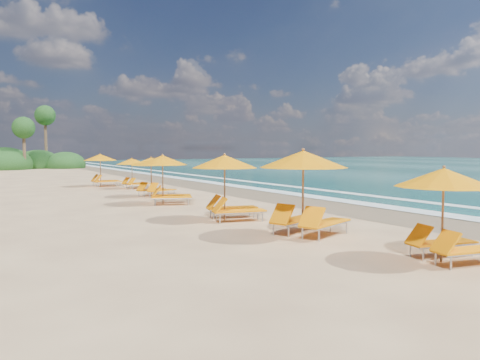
% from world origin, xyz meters
% --- Properties ---
extents(ground, '(160.00, 160.00, 0.00)m').
position_xyz_m(ground, '(0.00, 0.00, 0.00)').
color(ground, '#D7B07E').
rests_on(ground, ground).
extents(wet_sand, '(4.00, 160.00, 0.01)m').
position_xyz_m(wet_sand, '(4.00, 0.00, 0.01)').
color(wet_sand, '#8A7252').
rests_on(wet_sand, ground).
extents(surf_foam, '(4.00, 160.00, 0.01)m').
position_xyz_m(surf_foam, '(6.70, 0.00, 0.03)').
color(surf_foam, white).
rests_on(surf_foam, ground).
extents(station_1, '(2.71, 2.61, 2.20)m').
position_xyz_m(station_1, '(-0.90, -10.64, 1.23)').
color(station_1, olive).
rests_on(station_1, ground).
extents(station_2, '(3.31, 3.25, 2.59)m').
position_xyz_m(station_2, '(-1.68, -6.55, 1.45)').
color(station_2, olive).
rests_on(station_2, ground).
extents(station_3, '(2.98, 2.88, 2.41)m').
position_xyz_m(station_3, '(-2.12, -2.78, 1.35)').
color(station_3, olive).
rests_on(station_3, ground).
extents(station_4, '(3.01, 2.97, 2.32)m').
position_xyz_m(station_4, '(-2.27, 2.78, 1.30)').
color(station_4, olive).
rests_on(station_4, ground).
extents(station_5, '(2.78, 2.74, 2.15)m').
position_xyz_m(station_5, '(-1.60, 6.27, 1.20)').
color(station_5, olive).
rests_on(station_5, ground).
extents(station_6, '(2.38, 2.28, 1.99)m').
position_xyz_m(station_6, '(-0.96, 11.46, 1.12)').
color(station_6, olive).
rests_on(station_6, ground).
extents(station_7, '(2.42, 2.23, 2.25)m').
position_xyz_m(station_7, '(-2.21, 14.21, 1.26)').
color(station_7, olive).
rests_on(station_7, ground).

